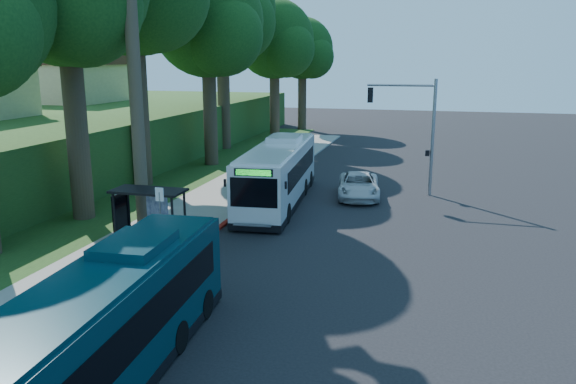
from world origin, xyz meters
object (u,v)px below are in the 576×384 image
(bus_shelter, at_px, (146,205))
(white_bus, at_px, (279,172))
(teal_bus, at_px, (106,326))
(pickup, at_px, (359,185))

(bus_shelter, xyz_separation_m, white_bus, (3.64, 8.75, -0.03))
(white_bus, bearing_deg, bus_shelter, -117.64)
(white_bus, height_order, teal_bus, white_bus)
(white_bus, relative_size, pickup, 2.39)
(white_bus, relative_size, teal_bus, 1.10)
(bus_shelter, bearing_deg, teal_bus, -65.93)
(white_bus, distance_m, teal_bus, 19.18)
(white_bus, height_order, pickup, white_bus)
(teal_bus, relative_size, pickup, 2.18)
(pickup, bearing_deg, bus_shelter, -133.82)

